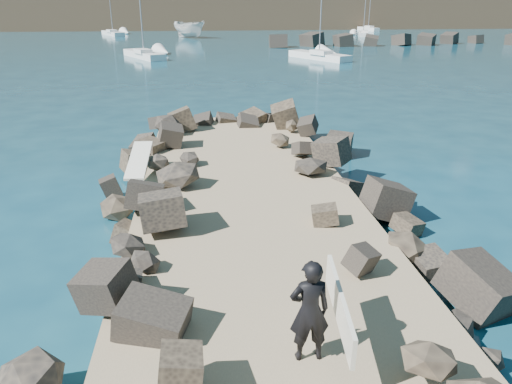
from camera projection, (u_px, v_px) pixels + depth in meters
ground at (252, 232)px, 13.08m from camera, size 800.00×800.00×0.00m
jetty at (261, 258)px, 11.11m from camera, size 6.00×26.00×0.60m
riprap_left at (130, 246)px, 11.21m from camera, size 2.60×22.00×1.00m
riprap_right at (380, 234)px, 11.80m from camera, size 2.60×22.00×1.00m
breakwater_secondary at (468, 40)px, 67.41m from camera, size 52.00×4.00×1.20m
surfboard_resting at (139, 164)px, 15.11m from camera, size 0.67×2.31×0.08m
boat_imported at (190, 29)px, 78.25m from camera, size 6.31×6.97×2.65m
surfer_with_board at (314, 310)px, 7.30m from camera, size 0.87×2.05×1.66m
sailboat_d at (363, 34)px, 82.59m from camera, size 2.75×6.10×7.30m
sailboat_f at (368, 29)px, 96.35m from camera, size 2.76×5.94×7.14m
sailboat_e at (113, 33)px, 84.04m from camera, size 4.87×7.82×9.35m
sailboat_a at (144, 55)px, 51.67m from camera, size 5.00×7.68×9.27m
sailboat_c at (319, 56)px, 50.47m from camera, size 5.23×7.66×9.32m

